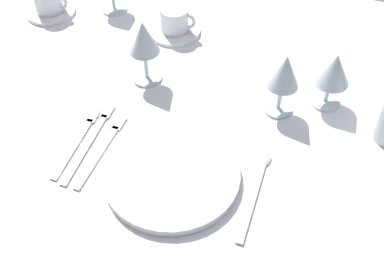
{
  "coord_description": "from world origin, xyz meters",
  "views": [
    {
      "loc": [
        0.26,
        -0.75,
        1.48
      ],
      "look_at": [
        0.04,
        -0.12,
        0.76
      ],
      "focal_mm": 43.81,
      "sensor_mm": 36.0,
      "label": 1
    }
  ],
  "objects_px": {
    "coffee_cup_far": "(49,0)",
    "spoon_soup": "(257,183)",
    "fork_salad": "(79,139)",
    "wine_glass_far": "(284,74)",
    "coffee_cup_right": "(175,19)",
    "wine_glass_right": "(144,41)",
    "fork_outer": "(103,147)",
    "wine_glass_left": "(334,71)",
    "dinner_plate": "(172,174)",
    "fork_inner": "(91,139)"
  },
  "relations": [
    {
      "from": "coffee_cup_right",
      "to": "wine_glass_left",
      "type": "height_order",
      "value": "wine_glass_left"
    },
    {
      "from": "coffee_cup_far",
      "to": "spoon_soup",
      "type": "bearing_deg",
      "value": -29.5
    },
    {
      "from": "fork_outer",
      "to": "wine_glass_far",
      "type": "relative_size",
      "value": 1.38
    },
    {
      "from": "fork_outer",
      "to": "fork_inner",
      "type": "height_order",
      "value": "same"
    },
    {
      "from": "fork_outer",
      "to": "fork_inner",
      "type": "xyz_separation_m",
      "value": [
        -0.04,
        0.01,
        0.0
      ]
    },
    {
      "from": "coffee_cup_right",
      "to": "wine_glass_far",
      "type": "distance_m",
      "value": 0.38
    },
    {
      "from": "fork_outer",
      "to": "fork_salad",
      "type": "distance_m",
      "value": 0.06
    },
    {
      "from": "coffee_cup_right",
      "to": "fork_inner",
      "type": "bearing_deg",
      "value": -94.75
    },
    {
      "from": "dinner_plate",
      "to": "spoon_soup",
      "type": "relative_size",
      "value": 1.2
    },
    {
      "from": "fork_salad",
      "to": "spoon_soup",
      "type": "distance_m",
      "value": 0.38
    },
    {
      "from": "fork_inner",
      "to": "wine_glass_far",
      "type": "bearing_deg",
      "value": 31.84
    },
    {
      "from": "coffee_cup_far",
      "to": "wine_glass_right",
      "type": "distance_m",
      "value": 0.4
    },
    {
      "from": "fork_salad",
      "to": "wine_glass_right",
      "type": "distance_m",
      "value": 0.26
    },
    {
      "from": "fork_inner",
      "to": "wine_glass_right",
      "type": "xyz_separation_m",
      "value": [
        0.04,
        0.22,
        0.11
      ]
    },
    {
      "from": "dinner_plate",
      "to": "coffee_cup_far",
      "type": "height_order",
      "value": "coffee_cup_far"
    },
    {
      "from": "dinner_plate",
      "to": "spoon_soup",
      "type": "xyz_separation_m",
      "value": [
        0.16,
        0.04,
        -0.01
      ]
    },
    {
      "from": "fork_inner",
      "to": "wine_glass_left",
      "type": "bearing_deg",
      "value": 31.63
    },
    {
      "from": "dinner_plate",
      "to": "fork_outer",
      "type": "relative_size",
      "value": 1.29
    },
    {
      "from": "fork_inner",
      "to": "spoon_soup",
      "type": "relative_size",
      "value": 1.04
    },
    {
      "from": "fork_outer",
      "to": "wine_glass_far",
      "type": "distance_m",
      "value": 0.41
    },
    {
      "from": "wine_glass_left",
      "to": "wine_glass_far",
      "type": "distance_m",
      "value": 0.11
    },
    {
      "from": "wine_glass_left",
      "to": "fork_outer",
      "type": "bearing_deg",
      "value": -145.1
    },
    {
      "from": "fork_salad",
      "to": "wine_glass_left",
      "type": "distance_m",
      "value": 0.56
    },
    {
      "from": "coffee_cup_right",
      "to": "wine_glass_left",
      "type": "relative_size",
      "value": 0.71
    },
    {
      "from": "fork_salad",
      "to": "wine_glass_far",
      "type": "distance_m",
      "value": 0.45
    },
    {
      "from": "fork_outer",
      "to": "spoon_soup",
      "type": "distance_m",
      "value": 0.32
    },
    {
      "from": "spoon_soup",
      "to": "dinner_plate",
      "type": "bearing_deg",
      "value": -166.68
    },
    {
      "from": "fork_outer",
      "to": "wine_glass_right",
      "type": "bearing_deg",
      "value": 89.94
    },
    {
      "from": "wine_glass_left",
      "to": "dinner_plate",
      "type": "bearing_deg",
      "value": -128.99
    },
    {
      "from": "coffee_cup_right",
      "to": "fork_salad",
      "type": "bearing_deg",
      "value": -97.89
    },
    {
      "from": "wine_glass_right",
      "to": "dinner_plate",
      "type": "bearing_deg",
      "value": -57.86
    },
    {
      "from": "wine_glass_left",
      "to": "coffee_cup_far",
      "type": "bearing_deg",
      "value": 171.73
    },
    {
      "from": "wine_glass_right",
      "to": "fork_inner",
      "type": "bearing_deg",
      "value": -99.07
    },
    {
      "from": "fork_outer",
      "to": "wine_glass_left",
      "type": "relative_size",
      "value": 1.54
    },
    {
      "from": "fork_salad",
      "to": "coffee_cup_right",
      "type": "height_order",
      "value": "coffee_cup_right"
    },
    {
      "from": "coffee_cup_far",
      "to": "wine_glass_far",
      "type": "distance_m",
      "value": 0.7
    },
    {
      "from": "fork_inner",
      "to": "fork_salad",
      "type": "distance_m",
      "value": 0.03
    },
    {
      "from": "coffee_cup_right",
      "to": "coffee_cup_far",
      "type": "relative_size",
      "value": 0.97
    },
    {
      "from": "coffee_cup_right",
      "to": "coffee_cup_far",
      "type": "height_order",
      "value": "coffee_cup_right"
    },
    {
      "from": "spoon_soup",
      "to": "wine_glass_left",
      "type": "bearing_deg",
      "value": 71.63
    },
    {
      "from": "fork_outer",
      "to": "dinner_plate",
      "type": "bearing_deg",
      "value": -8.21
    },
    {
      "from": "fork_inner",
      "to": "coffee_cup_right",
      "type": "distance_m",
      "value": 0.42
    },
    {
      "from": "wine_glass_right",
      "to": "fork_outer",
      "type": "bearing_deg",
      "value": -90.06
    },
    {
      "from": "dinner_plate",
      "to": "fork_salad",
      "type": "xyz_separation_m",
      "value": [
        -0.22,
        0.03,
        -0.01
      ]
    },
    {
      "from": "spoon_soup",
      "to": "wine_glass_right",
      "type": "distance_m",
      "value": 0.4
    },
    {
      "from": "dinner_plate",
      "to": "fork_salad",
      "type": "bearing_deg",
      "value": 173.03
    },
    {
      "from": "wine_glass_left",
      "to": "wine_glass_right",
      "type": "distance_m",
      "value": 0.42
    },
    {
      "from": "wine_glass_right",
      "to": "spoon_soup",
      "type": "bearing_deg",
      "value": -34.05
    },
    {
      "from": "fork_salad",
      "to": "wine_glass_right",
      "type": "bearing_deg",
      "value": 75.47
    },
    {
      "from": "fork_inner",
      "to": "fork_outer",
      "type": "bearing_deg",
      "value": -19.31
    }
  ]
}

